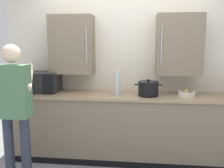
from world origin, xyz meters
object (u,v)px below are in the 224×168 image
Objects in this scene: wooden_spoon at (84,93)px; fruit_bowl at (187,93)px; stock_pot at (148,89)px; person_figure at (15,104)px; thermos_flask at (117,83)px; microwave_oven at (37,82)px.

fruit_bowl is at bearing -0.96° from wooden_spoon.
stock_pot is 1.95× the size of wooden_spoon.
stock_pot is 0.51m from fruit_bowl.
stock_pot is 1.67m from person_figure.
wooden_spoon is at bearing 179.04° from fruit_bowl.
fruit_bowl is at bearing 1.38° from thermos_flask.
stock_pot is at bearing -177.44° from fruit_bowl.
microwave_oven is 0.46× the size of person_figure.
microwave_oven is 3.98× the size of wooden_spoon.
thermos_flask is 1.32m from person_figure.
thermos_flask reaches higher than fruit_bowl.
person_figure reaches higher than microwave_oven.
microwave_oven is 0.72m from wooden_spoon.
wooden_spoon is 0.12× the size of person_figure.
microwave_oven is 1.59m from stock_pot.
thermos_flask is at bearing -178.62° from fruit_bowl.
fruit_bowl is (0.93, 0.02, -0.12)m from thermos_flask.
wooden_spoon is (-0.47, 0.05, -0.15)m from thermos_flask.
fruit_bowl is 0.14× the size of person_figure.
wooden_spoon is at bearing 174.42° from thermos_flask.
stock_pot is at bearing -3.43° from microwave_oven.
stock_pot is 1.14× the size of thermos_flask.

